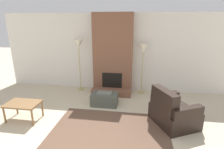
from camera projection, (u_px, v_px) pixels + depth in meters
wall_back at (114, 53)px, 5.94m from camera, size 7.72×0.06×2.60m
fireplace at (113, 57)px, 5.73m from camera, size 1.28×0.74×2.60m
ottoman at (105, 99)px, 5.04m from camera, size 0.75×0.45×0.39m
armchair at (172, 113)px, 4.06m from camera, size 1.17×1.22×0.90m
side_table at (23, 105)px, 4.21m from camera, size 0.79×0.51×0.45m
floor_lamp_left at (79, 47)px, 5.77m from camera, size 0.29×0.29×1.76m
floor_lamp_right at (143, 51)px, 5.50m from camera, size 0.29×0.29×1.66m
area_rug at (110, 131)px, 3.85m from camera, size 2.58×1.77×0.01m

